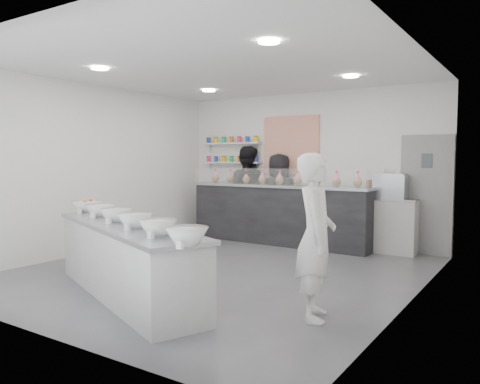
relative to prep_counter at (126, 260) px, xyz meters
The scene contains 26 objects.
floor 1.73m from the prep_counter, 81.99° to the left, with size 6.00×6.00×0.00m, color #515156.
ceiling 3.05m from the prep_counter, 81.99° to the left, with size 6.00×6.00×0.00m, color white.
back_wall 4.78m from the prep_counter, 87.14° to the left, with size 5.50×5.50×0.00m, color white.
left_wall 3.19m from the prep_counter, 146.74° to the left, with size 6.00×6.00×0.00m, color white.
right_wall 3.57m from the prep_counter, 28.97° to the left, with size 6.00×6.00×0.00m, color white.
back_door 5.30m from the prep_counter, 61.28° to the left, with size 0.88×0.04×2.10m, color gray.
pattern_panel 4.87m from the prep_counter, 91.46° to the left, with size 1.25×0.03×1.20m, color #DB441E.
jar_shelf_lower 4.93m from the prep_counter, 108.44° to the left, with size 1.45×0.22×0.04m, color silver.
jar_shelf_upper 5.05m from the prep_counter, 108.44° to the left, with size 1.45×0.22×0.04m, color silver.
preserve_jars 4.99m from the prep_counter, 108.52° to the left, with size 1.45×0.10×0.56m, color #FA2260, non-canonical shape.
downlight_0 2.87m from the prep_counter, 150.86° to the left, with size 0.24×0.24×0.02m, color white.
downlight_1 3.09m from the prep_counter, 21.74° to the left, with size 0.24×0.24×0.02m, color white.
downlight_2 4.29m from the prep_counter, 109.75° to the left, with size 0.24×0.24×0.02m, color white.
downlight_3 4.43m from the prep_counter, 63.34° to the left, with size 0.24×0.24×0.02m, color white.
prep_counter is the anchor object (origin of this frame).
back_bar 4.19m from the prep_counter, 91.84° to the left, with size 3.80×0.70×1.18m, color black.
sneeze_guard 3.96m from the prep_counter, 92.13° to the left, with size 3.75×0.02×0.32m, color white.
espresso_ledge 4.78m from the prep_counter, 68.09° to the left, with size 1.32×0.42×0.98m, color #B6B6B0.
espresso_machine 4.91m from the prep_counter, 66.00° to the left, with size 0.56×0.38×0.42m, color #93969E.
cup_stacks 4.78m from the prep_counter, 69.71° to the left, with size 0.24×0.24×0.32m, color tan, non-canonical shape.
prep_bowls 0.52m from the prep_counter, ahead, with size 3.66×0.51×0.16m, color white, non-canonical shape.
label_cards 0.71m from the prep_counter, 67.12° to the right, with size 3.31×0.04×0.07m, color white, non-canonical shape.
cookie_bags 4.28m from the prep_counter, 91.84° to the left, with size 3.36×0.16×0.28m, color pink, non-canonical shape.
woman_prep 2.37m from the prep_counter, 12.95° to the left, with size 0.64×0.42×1.74m, color white.
staff_left 4.60m from the prep_counter, 103.63° to the left, with size 0.95×0.74×1.95m, color black.
staff_right 4.47m from the prep_counter, 93.61° to the left, with size 0.88×0.57×1.80m, color black.
Camera 1 is at (4.03, -5.61, 1.68)m, focal length 35.00 mm.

